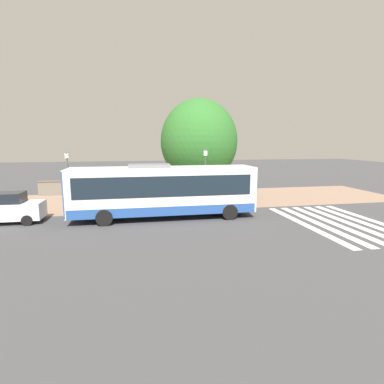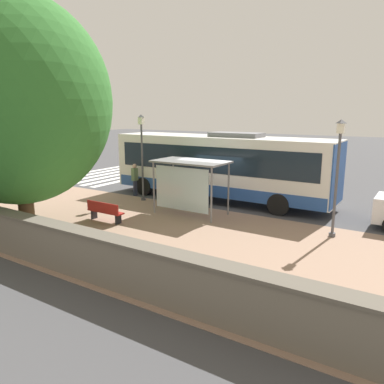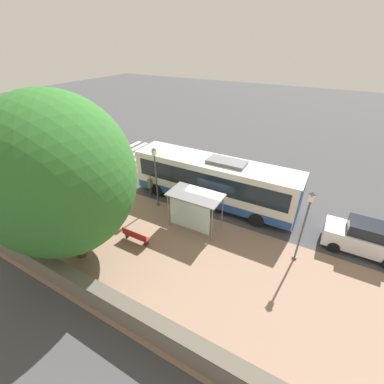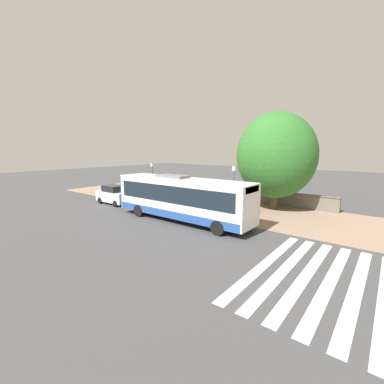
{
  "view_description": "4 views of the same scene",
  "coord_description": "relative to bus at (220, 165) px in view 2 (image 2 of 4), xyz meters",
  "views": [
    {
      "loc": [
        21.01,
        -1.15,
        4.94
      ],
      "look_at": [
        1.23,
        2.62,
        1.58
      ],
      "focal_mm": 28.0,
      "sensor_mm": 36.0,
      "label": 1
    },
    {
      "loc": [
        -15.24,
        -8.54,
        4.61
      ],
      "look_at": [
        -0.45,
        0.9,
        0.81
      ],
      "focal_mm": 35.0,
      "sensor_mm": 36.0,
      "label": 2
    },
    {
      "loc": [
        -12.95,
        -5.77,
        10.57
      ],
      "look_at": [
        0.0,
        1.36,
        1.62
      ],
      "focal_mm": 24.0,
      "sensor_mm": 36.0,
      "label": 3
    },
    {
      "loc": [
        16.68,
        13.37,
        5.55
      ],
      "look_at": [
        0.56,
        0.67,
        2.13
      ],
      "focal_mm": 24.0,
      "sensor_mm": 36.0,
      "label": 4
    }
  ],
  "objects": [
    {
      "name": "street_lamp_near",
      "position": [
        -2.29,
        3.33,
        0.79
      ],
      "size": [
        0.28,
        0.28,
        4.45
      ],
      "color": "#4C4C51",
      "rests_on": "ground"
    },
    {
      "name": "ground_plane",
      "position": [
        -1.83,
        -0.6,
        -1.85
      ],
      "size": [
        120.0,
        120.0,
        0.0
      ],
      "primitive_type": "plane",
      "color": "#424244",
      "rests_on": "ground"
    },
    {
      "name": "stone_wall",
      "position": [
        -10.38,
        -0.6,
        -1.15
      ],
      "size": [
        0.6,
        20.0,
        1.39
      ],
      "color": "#6B6356",
      "rests_on": "ground"
    },
    {
      "name": "sidewalk_plaza",
      "position": [
        -6.33,
        -0.6,
        -1.84
      ],
      "size": [
        9.0,
        44.0,
        0.02
      ],
      "color": "#937560",
      "rests_on": "ground"
    },
    {
      "name": "street_lamp_far",
      "position": [
        -3.0,
        -6.39,
        0.72
      ],
      "size": [
        0.28,
        0.28,
        4.33
      ],
      "color": "#4C4C51",
      "rests_on": "ground"
    },
    {
      "name": "crosswalk_stripes",
      "position": [
        3.17,
        10.65,
        -1.84
      ],
      "size": [
        9.0,
        5.25,
        0.01
      ],
      "color": "silver",
      "rests_on": "ground"
    },
    {
      "name": "pedestrian",
      "position": [
        -1.6,
        4.49,
        -0.8
      ],
      "size": [
        0.34,
        0.24,
        1.78
      ],
      "color": "#2D3347",
      "rests_on": "ground"
    },
    {
      "name": "bus",
      "position": [
        0.0,
        0.0,
        0.0
      ],
      "size": [
        2.7,
        11.81,
        3.57
      ],
      "color": "silver",
      "rests_on": "ground"
    },
    {
      "name": "bus_shelter",
      "position": [
        -3.33,
        -0.2,
        0.22
      ],
      "size": [
        1.84,
        3.32,
        2.45
      ],
      "color": "slate",
      "rests_on": "ground"
    },
    {
      "name": "bench",
      "position": [
        -6.19,
        2.19,
        -1.37
      ],
      "size": [
        0.4,
        1.78,
        0.88
      ],
      "color": "maroon",
      "rests_on": "ground"
    },
    {
      "name": "shade_tree",
      "position": [
        -8.47,
        4.18,
        3.13
      ],
      "size": [
        7.12,
        7.12,
        8.91
      ],
      "color": "brown",
      "rests_on": "ground"
    }
  ]
}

